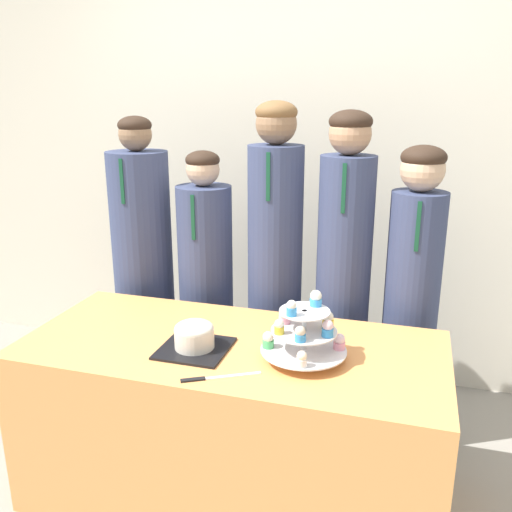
% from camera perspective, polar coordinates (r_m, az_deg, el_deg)
% --- Properties ---
extents(wall_back, '(9.00, 0.06, 2.70)m').
position_cam_1_polar(wall_back, '(3.23, 4.72, 10.77)').
color(wall_back, beige).
rests_on(wall_back, ground_plane).
extents(table, '(1.70, 0.75, 0.72)m').
position_cam_1_polar(table, '(2.39, -2.50, -16.91)').
color(table, '#EF9951').
rests_on(table, ground_plane).
extents(round_cake, '(0.26, 0.26, 0.12)m').
position_cam_1_polar(round_cake, '(2.15, -6.51, -8.43)').
color(round_cake, black).
rests_on(round_cake, table).
extents(cake_knife, '(0.26, 0.16, 0.01)m').
position_cam_1_polar(cake_knife, '(1.97, -5.13, -12.72)').
color(cake_knife, silver).
rests_on(cake_knife, table).
extents(cupcake_stand, '(0.33, 0.33, 0.26)m').
position_cam_1_polar(cupcake_stand, '(2.05, 5.11, -7.92)').
color(cupcake_stand, silver).
rests_on(cupcake_stand, table).
extents(student_0, '(0.32, 0.32, 1.58)m').
position_cam_1_polar(student_0, '(2.99, -11.71, -1.95)').
color(student_0, '#384266').
rests_on(student_0, ground_plane).
extents(student_1, '(0.28, 0.29, 1.42)m').
position_cam_1_polar(student_1, '(2.87, -5.25, -3.97)').
color(student_1, '#384266').
rests_on(student_1, ground_plane).
extents(student_2, '(0.27, 0.27, 1.65)m').
position_cam_1_polar(student_2, '(2.72, 1.98, -2.08)').
color(student_2, '#384266').
rests_on(student_2, ground_plane).
extents(student_3, '(0.26, 0.27, 1.62)m').
position_cam_1_polar(student_3, '(2.66, 9.12, -3.01)').
color(student_3, '#384266').
rests_on(student_3, ground_plane).
extents(student_4, '(0.25, 0.26, 1.47)m').
position_cam_1_polar(student_4, '(2.67, 15.98, -4.93)').
color(student_4, '#384266').
rests_on(student_4, ground_plane).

